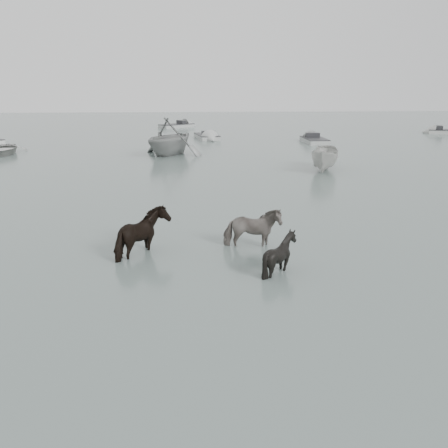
# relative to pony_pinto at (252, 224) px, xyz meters

# --- Properties ---
(ground) EXTENTS (140.00, 140.00, 0.00)m
(ground) POSITION_rel_pony_pinto_xyz_m (-0.79, -1.40, -0.74)
(ground) COLOR #505F59
(ground) RESTS_ON ground
(pony_pinto) EXTENTS (1.80, 0.89, 1.49)m
(pony_pinto) POSITION_rel_pony_pinto_xyz_m (0.00, 0.00, 0.00)
(pony_pinto) COLOR black
(pony_pinto) RESTS_ON ground
(pony_dark) EXTENTS (1.63, 1.83, 1.65)m
(pony_dark) POSITION_rel_pony_pinto_xyz_m (-3.26, -0.43, 0.08)
(pony_dark) COLOR black
(pony_dark) RESTS_ON ground
(pony_black) EXTENTS (1.30, 1.18, 1.34)m
(pony_black) POSITION_rel_pony_pinto_xyz_m (0.48, -2.08, -0.08)
(pony_black) COLOR black
(pony_black) RESTS_ON ground
(rowboat_lead) EXTENTS (3.76, 4.77, 0.89)m
(rowboat_lead) POSITION_rel_pony_pinto_xyz_m (-14.93, 21.37, -0.30)
(rowboat_lead) COLOR #ADADA8
(rowboat_lead) RESTS_ON ground
(rowboat_trail) EXTENTS (6.37, 6.60, 2.67)m
(rowboat_trail) POSITION_rel_pony_pinto_xyz_m (-3.12, 20.16, 0.59)
(rowboat_trail) COLOR gray
(rowboat_trail) RESTS_ON ground
(boat_small) EXTENTS (2.71, 4.09, 1.48)m
(boat_small) POSITION_rel_pony_pinto_xyz_m (5.88, 13.30, -0.00)
(boat_small) COLOR #AEADA9
(boat_small) RESTS_ON ground
(skiff_port) EXTENTS (1.73, 5.11, 0.75)m
(skiff_port) POSITION_rel_pony_pinto_xyz_m (8.51, 26.27, -0.37)
(skiff_port) COLOR #A1A3A1
(skiff_port) RESTS_ON ground
(skiff_mid) EXTENTS (2.50, 5.36, 0.75)m
(skiff_mid) POSITION_rel_pony_pinto_xyz_m (-0.24, 29.75, -0.37)
(skiff_mid) COLOR #A1A4A1
(skiff_mid) RESTS_ON ground
(skiff_star) EXTENTS (4.40, 2.94, 0.75)m
(skiff_star) POSITION_rel_pony_pinto_xyz_m (22.88, 32.58, -0.37)
(skiff_star) COLOR #B0B0AB
(skiff_star) RESTS_ON ground
(skiff_far) EXTENTS (5.14, 4.40, 0.75)m
(skiff_far) POSITION_rel_pony_pinto_xyz_m (-3.11, 40.87, -0.37)
(skiff_far) COLOR #A4A7A4
(skiff_far) RESTS_ON ground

